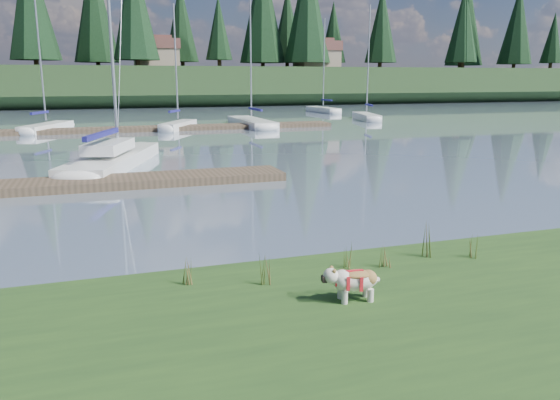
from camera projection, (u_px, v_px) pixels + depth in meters
name	position (u px, v px, depth m)	size (l,w,h in m)	color
ground	(136.00, 131.00, 39.78)	(200.00, 200.00, 0.00)	#798DA3
bank	(353.00, 395.00, 6.42)	(60.00, 9.00, 0.35)	#27481B
ridge	(114.00, 87.00, 79.03)	(200.00, 20.00, 5.00)	#1C3118
bulldog	(354.00, 279.00, 8.63)	(0.94, 0.46, 0.56)	silver
sailboat_main	(118.00, 155.00, 24.50)	(5.03, 9.92, 14.04)	white
dock_near	(61.00, 185.00, 19.07)	(16.00, 2.00, 0.30)	#4C3D2C
dock_far	(164.00, 128.00, 40.36)	(26.00, 2.20, 0.30)	#4C3D2C
sailboat_bg_1	(50.00, 126.00, 40.02)	(3.82, 6.81, 10.30)	white
sailboat_bg_2	(181.00, 124.00, 41.65)	(3.82, 5.79, 9.15)	white
sailboat_bg_3	(249.00, 121.00, 44.58)	(2.00, 9.48, 13.73)	white
sailboat_bg_4	(365.00, 116.00, 50.87)	(2.95, 6.99, 10.25)	white
sailboat_bg_5	(321.00, 109.00, 61.48)	(1.76, 7.12, 10.19)	white
weed_0	(266.00, 269.00, 9.31)	(0.17, 0.14, 0.66)	#475B23
weed_1	(350.00, 256.00, 10.12)	(0.17, 0.14, 0.54)	#475B23
weed_2	(429.00, 241.00, 10.76)	(0.17, 0.14, 0.78)	#475B23
weed_3	(186.00, 274.00, 9.29)	(0.17, 0.14, 0.48)	#475B23
weed_4	(385.00, 258.00, 10.19)	(0.17, 0.14, 0.43)	#475B23
weed_5	(473.00, 247.00, 10.73)	(0.17, 0.14, 0.51)	#475B23
mud_lip	(253.00, 277.00, 10.51)	(60.00, 0.50, 0.14)	#33281C
conifer_3	(32.00, 17.00, 73.00)	(4.84, 4.84, 12.25)	#382619
conifer_4	(134.00, 5.00, 71.15)	(6.16, 6.16, 15.10)	#382619
conifer_5	(219.00, 28.00, 79.05)	(3.96, 3.96, 10.35)	#382619
conifer_6	(307.00, 7.00, 80.51)	(7.04, 7.04, 17.00)	#382619
conifer_7	(381.00, 24.00, 87.99)	(5.28, 5.28, 13.20)	#382619
conifer_8	(465.00, 29.00, 88.44)	(4.62, 4.62, 11.77)	#382619
conifer_9	(517.00, 24.00, 94.93)	(5.94, 5.94, 14.62)	#382619
house_1	(156.00, 52.00, 77.97)	(6.30, 5.30, 4.65)	gray
house_2	(317.00, 54.00, 83.52)	(6.30, 5.30, 4.65)	gray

